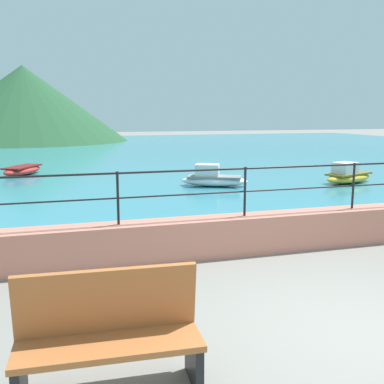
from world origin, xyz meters
name	(u,v)px	position (x,y,z in m)	size (l,w,h in m)	color
ground_plane	(350,330)	(0.00, 0.00, 0.00)	(120.00, 120.00, 0.00)	gray
promenade_wall	(244,234)	(0.00, 3.20, 0.35)	(20.00, 0.56, 0.70)	tan
railing	(245,181)	(0.00, 3.20, 1.34)	(18.44, 0.04, 0.90)	black
lake_water	(108,152)	(0.00, 25.84, 0.03)	(64.00, 44.32, 0.06)	teal
hill_main	(24,104)	(-5.82, 40.02, 3.42)	(18.55, 18.55, 6.83)	#285633
bench_main	(109,331)	(-2.87, -0.32, 0.56)	(1.73, 0.65, 1.13)	#B76633
boat_0	(22,170)	(-4.63, 15.47, 0.26)	(1.87, 2.45, 0.36)	red
boat_1	(348,175)	(6.88, 9.71, 0.33)	(2.47, 1.66, 0.76)	gold
boat_4	(213,178)	(1.92, 10.41, 0.33)	(2.47, 1.78, 0.76)	white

